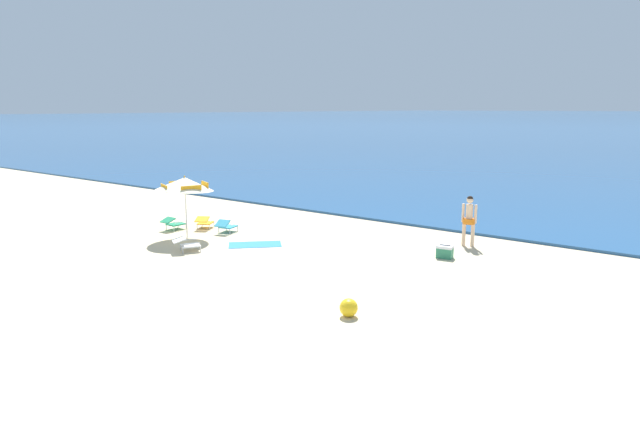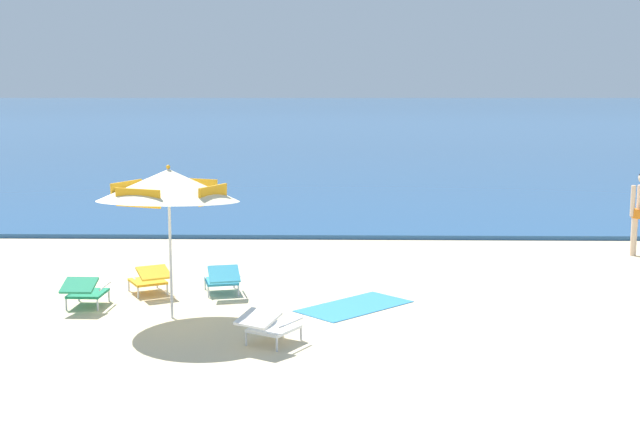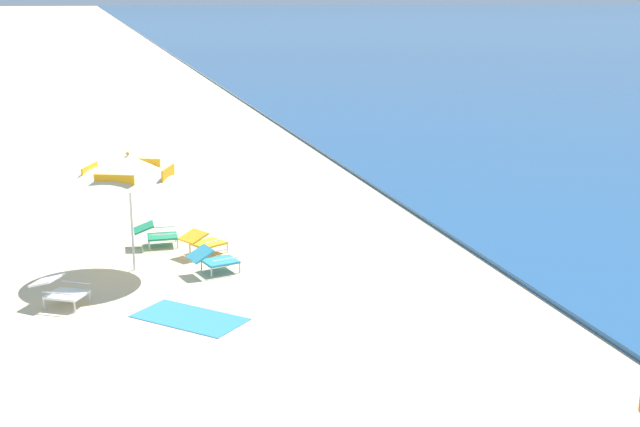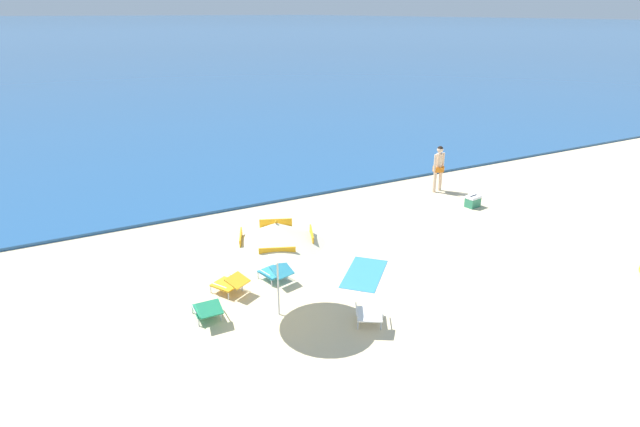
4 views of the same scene
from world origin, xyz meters
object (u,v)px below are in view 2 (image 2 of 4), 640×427
lounge_chair_facing_sea (222,279)px  beach_towel (354,306)px  beach_umbrella_striped_main (169,185)px  lounge_chair_spare_folded (268,325)px  lounge_chair_beside_umbrella (150,278)px  lounge_chair_under_umbrella (85,291)px

lounge_chair_facing_sea → beach_towel: size_ratio=0.55×
beach_umbrella_striped_main → lounge_chair_spare_folded: 2.64m
lounge_chair_spare_folded → beach_umbrella_striped_main: bearing=139.8°
lounge_chair_spare_folded → beach_towel: bearing=59.7°
lounge_chair_beside_umbrella → lounge_chair_spare_folded: 3.48m
lounge_chair_beside_umbrella → lounge_chair_facing_sea: size_ratio=1.02×
beach_umbrella_striped_main → lounge_chair_spare_folded: size_ratio=2.45×
lounge_chair_spare_folded → beach_towel: size_ratio=0.56×
lounge_chair_facing_sea → lounge_chair_spare_folded: bearing=-70.0°
lounge_chair_facing_sea → beach_towel: 2.30m
beach_umbrella_striped_main → lounge_chair_facing_sea: 2.29m
lounge_chair_under_umbrella → beach_umbrella_striped_main: bearing=-20.2°
lounge_chair_facing_sea → beach_umbrella_striped_main: bearing=-111.1°
lounge_chair_under_umbrella → lounge_chair_beside_umbrella: size_ratio=0.88×
lounge_chair_beside_umbrella → beach_towel: bearing=-11.7°
beach_umbrella_striped_main → beach_towel: (2.72, 0.71, -1.97)m
beach_umbrella_striped_main → lounge_chair_facing_sea: (0.55, 1.42, -1.71)m
lounge_chair_under_umbrella → lounge_chair_facing_sea: lounge_chair_facing_sea is taller
beach_umbrella_striped_main → lounge_chair_beside_umbrella: size_ratio=2.44×
beach_umbrella_striped_main → beach_towel: bearing=14.6°
lounge_chair_facing_sea → lounge_chair_spare_folded: 2.90m
lounge_chair_beside_umbrella → beach_umbrella_striped_main: bearing=-65.2°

